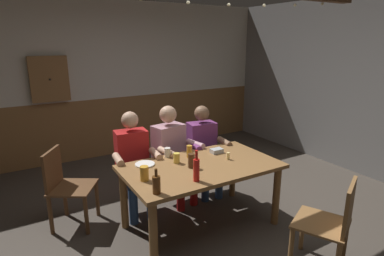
% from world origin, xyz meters
% --- Properties ---
extents(ground_plane, '(6.92, 6.92, 0.00)m').
position_xyz_m(ground_plane, '(0.00, 0.00, 0.00)').
color(ground_plane, '#423A33').
extents(back_wall_upper, '(5.77, 0.12, 1.63)m').
position_xyz_m(back_wall_upper, '(0.00, 2.94, 1.85)').
color(back_wall_upper, beige).
extents(back_wall_wainscot, '(5.77, 0.12, 1.03)m').
position_xyz_m(back_wall_wainscot, '(0.00, 2.94, 0.52)').
color(back_wall_wainscot, brown).
rests_on(back_wall_wainscot, ground_plane).
extents(side_wall_concrete, '(0.12, 5.75, 2.66)m').
position_xyz_m(side_wall_concrete, '(2.95, 0.00, 1.33)').
color(side_wall_concrete, gray).
rests_on(side_wall_concrete, ground_plane).
extents(dining_table, '(1.64, 0.95, 0.72)m').
position_xyz_m(dining_table, '(0.00, 0.10, 0.62)').
color(dining_table, brown).
rests_on(dining_table, ground_plane).
extents(person_0, '(0.53, 0.56, 1.21)m').
position_xyz_m(person_0, '(-0.50, 0.79, 0.66)').
color(person_0, '#AD1919').
rests_on(person_0, ground_plane).
extents(person_1, '(0.57, 0.59, 1.23)m').
position_xyz_m(person_1, '(0.01, 0.80, 0.68)').
color(person_1, '#B78493').
rests_on(person_1, ground_plane).
extents(person_2, '(0.53, 0.56, 1.18)m').
position_xyz_m(person_2, '(0.48, 0.79, 0.65)').
color(person_2, '#6B2D66').
rests_on(person_2, ground_plane).
extents(chair_empty_near_right, '(0.59, 0.59, 0.88)m').
position_xyz_m(chair_empty_near_right, '(0.58, -1.09, 0.48)').
color(chair_empty_near_right, brown).
rests_on(chair_empty_near_right, ground_plane).
extents(chair_empty_near_left, '(0.60, 0.60, 0.88)m').
position_xyz_m(chair_empty_near_left, '(-1.27, 0.87, 0.48)').
color(chair_empty_near_left, brown).
rests_on(chair_empty_near_left, ground_plane).
extents(table_candle, '(0.04, 0.04, 0.08)m').
position_xyz_m(table_candle, '(0.35, 0.08, 0.76)').
color(table_candle, '#F9E08C').
rests_on(table_candle, dining_table).
extents(condiment_caddy, '(0.14, 0.10, 0.05)m').
position_xyz_m(condiment_caddy, '(0.36, 0.32, 0.75)').
color(condiment_caddy, '#B2B7BC').
rests_on(condiment_caddy, dining_table).
extents(plate_0, '(0.21, 0.21, 0.01)m').
position_xyz_m(plate_0, '(-0.52, 0.40, 0.73)').
color(plate_0, white).
rests_on(plate_0, dining_table).
extents(bottle_0, '(0.06, 0.06, 0.30)m').
position_xyz_m(bottle_0, '(-0.25, -0.22, 0.84)').
color(bottle_0, red).
rests_on(bottle_0, dining_table).
extents(bottle_1, '(0.07, 0.07, 0.23)m').
position_xyz_m(bottle_1, '(-0.68, -0.26, 0.81)').
color(bottle_1, '#593314').
rests_on(bottle_1, dining_table).
extents(pint_glass_0, '(0.07, 0.07, 0.11)m').
position_xyz_m(pint_glass_0, '(-0.20, 0.50, 0.78)').
color(pint_glass_0, white).
rests_on(pint_glass_0, dining_table).
extents(pint_glass_1, '(0.06, 0.06, 0.14)m').
position_xyz_m(pint_glass_1, '(0.01, 0.36, 0.79)').
color(pint_glass_1, gold).
rests_on(pint_glass_1, dining_table).
extents(pint_glass_2, '(0.07, 0.07, 0.15)m').
position_xyz_m(pint_glass_2, '(-0.13, 0.09, 0.80)').
color(pint_glass_2, '#4C2D19').
rests_on(pint_glass_2, dining_table).
extents(pint_glass_3, '(0.08, 0.08, 0.14)m').
position_xyz_m(pint_glass_3, '(-0.67, 0.04, 0.79)').
color(pint_glass_3, gold).
rests_on(pint_glass_3, dining_table).
extents(pint_glass_4, '(0.07, 0.07, 0.11)m').
position_xyz_m(pint_glass_4, '(-0.20, 0.28, 0.78)').
color(pint_glass_4, '#E5C64C').
rests_on(pint_glass_4, dining_table).
extents(wall_dart_cabinet, '(0.56, 0.15, 0.70)m').
position_xyz_m(wall_dart_cabinet, '(-1.08, 2.81, 1.43)').
color(wall_dart_cabinet, brown).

